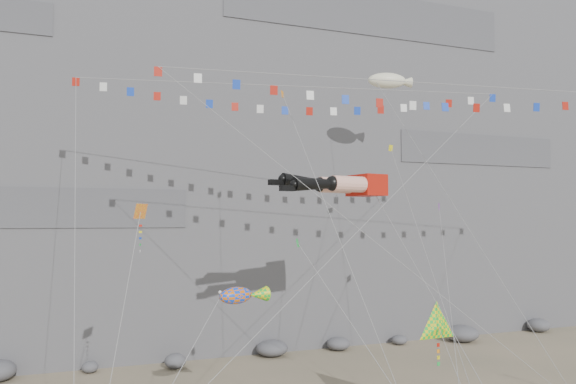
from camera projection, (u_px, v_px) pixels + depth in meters
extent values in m
cube|color=slate|center=(227.00, 92.00, 60.88)|extent=(80.00, 28.00, 50.00)
cube|color=#B4170B|center=(366.00, 186.00, 35.94)|extent=(2.02, 2.53, 1.35)
cylinder|color=#FDB39E|center=(348.00, 184.00, 34.36)|extent=(2.42, 1.37, 1.00)
sphere|color=black|center=(333.00, 183.00, 33.78)|extent=(0.91, 0.91, 0.91)
cone|color=black|center=(314.00, 184.00, 33.09)|extent=(2.83, 1.28, 0.93)
cube|color=black|center=(287.00, 188.00, 32.15)|extent=(0.94, 0.54, 0.33)
cylinder|color=#FDB39E|center=(335.00, 185.00, 35.52)|extent=(2.42, 1.37, 1.00)
sphere|color=black|center=(320.00, 185.00, 34.94)|extent=(0.91, 0.91, 0.91)
cone|color=black|center=(302.00, 182.00, 34.26)|extent=(2.85, 1.28, 1.00)
cube|color=black|center=(276.00, 182.00, 33.34)|extent=(0.94, 0.54, 0.33)
cylinder|color=gray|center=(435.00, 304.00, 29.42)|extent=(0.03, 0.03, 18.92)
cylinder|color=gray|center=(218.00, 240.00, 29.20)|extent=(0.03, 0.03, 27.22)
cylinder|color=gray|center=(504.00, 240.00, 33.77)|extent=(0.03, 0.03, 21.40)
cylinder|color=gray|center=(118.00, 341.00, 24.70)|extent=(0.03, 0.03, 12.53)
cylinder|color=gray|center=(470.00, 220.00, 37.68)|extent=(0.03, 0.03, 26.70)
cylinder|color=gray|center=(343.00, 248.00, 30.13)|extent=(0.03, 0.03, 22.95)
cylinder|color=gray|center=(450.00, 308.00, 32.12)|extent=(0.03, 0.03, 19.07)
cylinder|color=gray|center=(371.00, 353.00, 25.88)|extent=(0.03, 0.03, 13.66)
cylinder|color=gray|center=(431.00, 269.00, 32.53)|extent=(0.03, 0.03, 24.32)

